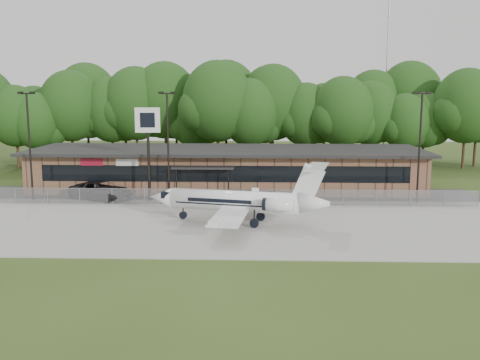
{
  "coord_description": "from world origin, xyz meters",
  "views": [
    {
      "loc": [
        3.4,
        -32.42,
        10.18
      ],
      "look_at": [
        1.81,
        12.0,
        2.85
      ],
      "focal_mm": 40.0,
      "sensor_mm": 36.0,
      "label": 1
    }
  ],
  "objects_px": {
    "suv": "(101,191)",
    "terminal": "(227,168)",
    "business_jet": "(241,202)",
    "pole_sign": "(148,130)"
  },
  "relations": [
    {
      "from": "terminal",
      "to": "suv",
      "type": "bearing_deg",
      "value": -150.02
    },
    {
      "from": "business_jet",
      "to": "pole_sign",
      "type": "relative_size",
      "value": 1.65
    },
    {
      "from": "terminal",
      "to": "business_jet",
      "type": "height_order",
      "value": "business_jet"
    },
    {
      "from": "suv",
      "to": "pole_sign",
      "type": "relative_size",
      "value": 0.73
    },
    {
      "from": "business_jet",
      "to": "suv",
      "type": "bearing_deg",
      "value": 158.92
    },
    {
      "from": "business_jet",
      "to": "pole_sign",
      "type": "xyz_separation_m",
      "value": [
        -8.96,
        8.67,
        4.96
      ]
    },
    {
      "from": "terminal",
      "to": "business_jet",
      "type": "distance_m",
      "value": 15.96
    },
    {
      "from": "suv",
      "to": "terminal",
      "type": "bearing_deg",
      "value": -34.64
    },
    {
      "from": "terminal",
      "to": "suv",
      "type": "relative_size",
      "value": 6.41
    },
    {
      "from": "pole_sign",
      "to": "business_jet",
      "type": "bearing_deg",
      "value": -51.66
    }
  ]
}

